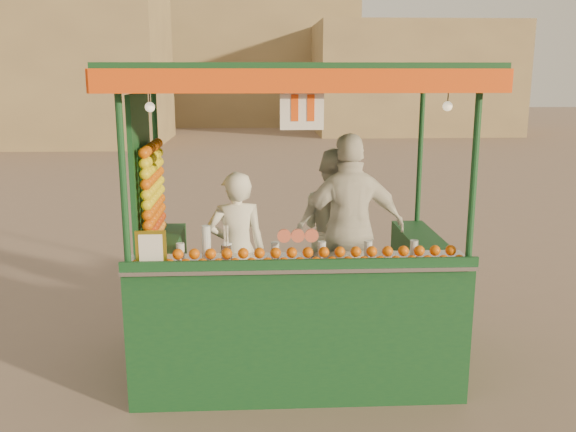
{
  "coord_description": "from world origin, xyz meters",
  "views": [
    {
      "loc": [
        -0.33,
        -5.76,
        2.79
      ],
      "look_at": [
        -0.04,
        -0.11,
        1.48
      ],
      "focal_mm": 38.91,
      "sensor_mm": 36.0,
      "label": 1
    }
  ],
  "objects_px": {
    "juice_cart": "(286,277)",
    "vendor_left": "(237,250)",
    "vendor_right": "(350,229)",
    "vendor_middle": "(335,231)"
  },
  "relations": [
    {
      "from": "juice_cart",
      "to": "vendor_left",
      "type": "height_order",
      "value": "juice_cart"
    },
    {
      "from": "vendor_right",
      "to": "vendor_middle",
      "type": "bearing_deg",
      "value": -77.23
    },
    {
      "from": "vendor_left",
      "to": "vendor_middle",
      "type": "distance_m",
      "value": 1.08
    },
    {
      "from": "juice_cart",
      "to": "vendor_right",
      "type": "xyz_separation_m",
      "value": [
        0.65,
        0.39,
        0.35
      ]
    },
    {
      "from": "juice_cart",
      "to": "vendor_left",
      "type": "relative_size",
      "value": 2.04
    },
    {
      "from": "vendor_left",
      "to": "vendor_right",
      "type": "bearing_deg",
      "value": 176.77
    },
    {
      "from": "vendor_right",
      "to": "juice_cart",
      "type": "bearing_deg",
      "value": 23.18
    },
    {
      "from": "vendor_middle",
      "to": "vendor_right",
      "type": "bearing_deg",
      "value": 164.87
    },
    {
      "from": "juice_cart",
      "to": "vendor_middle",
      "type": "height_order",
      "value": "juice_cart"
    },
    {
      "from": "juice_cart",
      "to": "vendor_right",
      "type": "height_order",
      "value": "juice_cart"
    }
  ]
}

